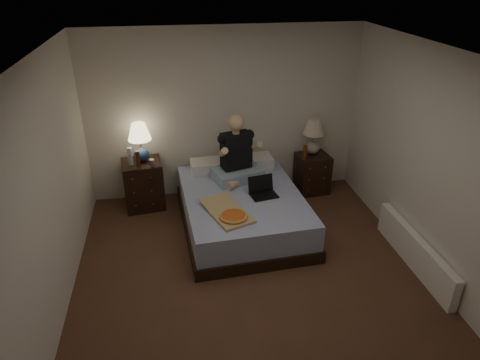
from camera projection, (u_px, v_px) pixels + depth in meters
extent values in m
cube|color=brown|center=(253.00, 282.00, 4.84)|extent=(4.00, 4.50, 0.00)
cube|color=white|center=(258.00, 57.00, 3.70)|extent=(4.00, 4.50, 0.00)
cube|color=silver|center=(224.00, 114.00, 6.25)|extent=(4.00, 0.00, 2.50)
cube|color=silver|center=(45.00, 202.00, 3.97)|extent=(0.00, 4.50, 2.50)
cube|color=silver|center=(438.00, 170.00, 4.58)|extent=(0.00, 4.50, 2.50)
cube|color=#5D74BB|center=(242.00, 210.00, 5.78)|extent=(1.62, 2.10, 0.50)
cube|color=black|center=(144.00, 184.00, 6.21)|extent=(0.60, 0.55, 0.71)
cube|color=black|center=(312.00, 173.00, 6.64)|extent=(0.51, 0.47, 0.61)
cylinder|color=silver|center=(130.00, 156.00, 5.92)|extent=(0.07, 0.07, 0.25)
cylinder|color=#9E9D99|center=(152.00, 163.00, 5.91)|extent=(0.07, 0.07, 0.10)
cylinder|color=#531F0B|center=(138.00, 159.00, 5.87)|extent=(0.06, 0.06, 0.23)
cylinder|color=#602C0D|center=(305.00, 153.00, 6.31)|extent=(0.06, 0.06, 0.23)
cube|color=white|center=(415.00, 251.00, 5.03)|extent=(0.10, 1.60, 0.40)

